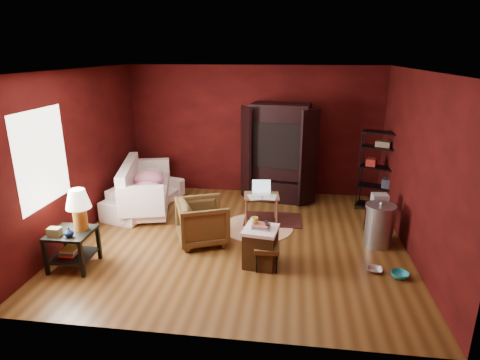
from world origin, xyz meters
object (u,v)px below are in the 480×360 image
Objects in this scene: wire_shelving at (381,168)px; sofa at (145,190)px; armchair at (202,220)px; hamper at (261,246)px; laptop_desk at (261,198)px; side_table at (75,221)px; tv_armoire at (279,151)px.

sofa is at bearing -152.91° from wire_shelving.
wire_shelving is at bearing -82.40° from armchair.
laptop_desk is (-0.12, 1.56, 0.18)m from hamper.
armchair is 1.96m from side_table.
wire_shelving is at bearing -69.49° from sofa.
wire_shelving is at bearing 30.54° from side_table.
laptop_desk is at bearing 36.80° from side_table.
tv_armoire reaches higher than sofa.
side_table reaches higher than laptop_desk.
tv_armoire reaches higher than hamper.
side_table is at bearing -122.94° from tv_armoire.
laptop_desk is 0.49× the size of wire_shelving.
sofa is 1.64× the size of side_table.
side_table is 5.62m from wire_shelving.
hamper is at bearing -113.79° from sofa.
tv_armoire is 1.28× the size of wire_shelving.
sofa is 2.83× the size of hamper.
side_table is 4.30m from tv_armoire.
laptop_desk is at bearing -67.27° from armchair.
hamper is at bearing -84.47° from tv_armoire.
sofa is 4.73m from wire_shelving.
side_table reaches higher than sofa.
laptop_desk is 2.48m from wire_shelving.
armchair is at bearing 31.05° from side_table.
laptop_desk is (2.41, -0.42, 0.11)m from sofa.
wire_shelving reaches higher than side_table.
wire_shelving is (2.01, -0.37, -0.19)m from tv_armoire.
hamper is 0.33× the size of tv_armoire.
wire_shelving reaches higher than sofa.
side_table is 0.58× the size of tv_armoire.
tv_armoire reaches higher than side_table.
sofa is at bearing 141.93° from hamper.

